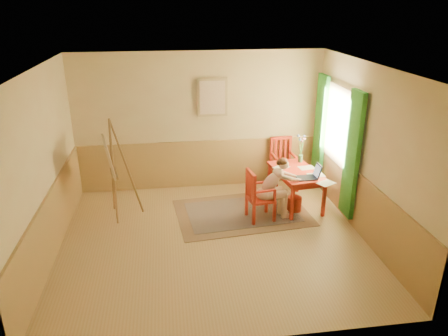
{
  "coord_description": "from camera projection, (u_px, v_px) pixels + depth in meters",
  "views": [
    {
      "loc": [
        -0.67,
        -6.0,
        3.68
      ],
      "look_at": [
        0.25,
        0.55,
        1.05
      ],
      "focal_mm": 33.87,
      "sensor_mm": 36.0,
      "label": 1
    }
  ],
  "objects": [
    {
      "name": "easel",
      "position": [
        111.0,
        160.0,
        7.36
      ],
      "size": [
        0.68,
        0.82,
        1.84
      ],
      "color": "brown",
      "rests_on": "room"
    },
    {
      "name": "vase",
      "position": [
        301.0,
        150.0,
        8.24
      ],
      "size": [
        0.2,
        0.27,
        0.55
      ],
      "color": "#3F724C",
      "rests_on": "table"
    },
    {
      "name": "laptop",
      "position": [
        310.0,
        175.0,
        7.54
      ],
      "size": [
        0.42,
        0.27,
        0.25
      ],
      "color": "#1E2338",
      "rests_on": "table"
    },
    {
      "name": "wastebasket",
      "position": [
        294.0,
        204.0,
        7.89
      ],
      "size": [
        0.31,
        0.31,
        0.28
      ],
      "primitive_type": "cylinder",
      "rotation": [
        0.0,
        0.0,
        -0.2
      ],
      "color": "#BB3A23",
      "rests_on": "room"
    },
    {
      "name": "window",
      "position": [
        336.0,
        136.0,
        7.8
      ],
      "size": [
        0.12,
        2.01,
        2.2
      ],
      "color": "white",
      "rests_on": "room"
    },
    {
      "name": "wall_portrait",
      "position": [
        212.0,
        97.0,
        8.33
      ],
      "size": [
        0.6,
        0.05,
        0.76
      ],
      "color": "tan",
      "rests_on": "room"
    },
    {
      "name": "figure",
      "position": [
        275.0,
        186.0,
        7.46
      ],
      "size": [
        0.87,
        0.43,
        1.14
      ],
      "color": "beige",
      "rests_on": "room"
    },
    {
      "name": "table",
      "position": [
        296.0,
        175.0,
        7.93
      ],
      "size": [
        0.88,
        1.29,
        0.72
      ],
      "color": "red",
      "rests_on": "room"
    },
    {
      "name": "rug",
      "position": [
        242.0,
        212.0,
        7.86
      ],
      "size": [
        2.54,
        1.82,
        0.02
      ],
      "color": "#8C7251",
      "rests_on": "room"
    },
    {
      "name": "chair_left",
      "position": [
        258.0,
        196.0,
        7.45
      ],
      "size": [
        0.5,
        0.48,
        0.95
      ],
      "color": "red",
      "rests_on": "room"
    },
    {
      "name": "chair_back",
      "position": [
        283.0,
        163.0,
        8.83
      ],
      "size": [
        0.49,
        0.51,
        1.05
      ],
      "color": "red",
      "rests_on": "room"
    },
    {
      "name": "papers",
      "position": [
        307.0,
        173.0,
        7.77
      ],
      "size": [
        0.94,
        1.18,
        0.0
      ],
      "color": "white",
      "rests_on": "table"
    },
    {
      "name": "room",
      "position": [
        213.0,
        161.0,
        6.46
      ],
      "size": [
        5.04,
        4.54,
        2.84
      ],
      "color": "tan",
      "rests_on": "ground"
    },
    {
      "name": "wainscot",
      "position": [
        208.0,
        192.0,
        7.52
      ],
      "size": [
        5.0,
        4.5,
        1.0
      ],
      "color": "tan",
      "rests_on": "room"
    }
  ]
}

